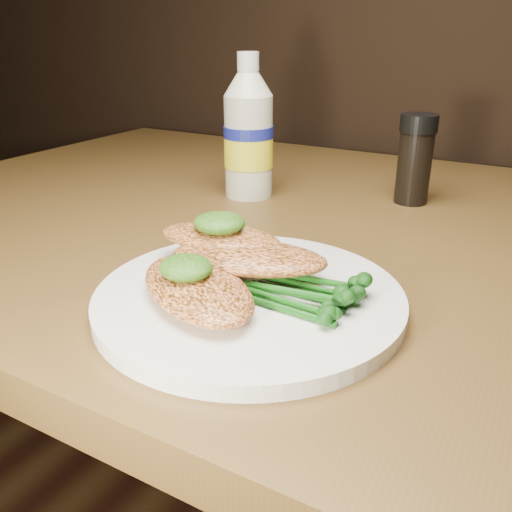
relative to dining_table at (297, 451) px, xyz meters
The scene contains 10 objects.
dining_table is the anchor object (origin of this frame).
plate 0.45m from the dining_table, 77.34° to the right, with size 0.26×0.26×0.01m, color white.
chicken_front 0.48m from the dining_table, 84.84° to the right, with size 0.14×0.07×0.02m, color #EF884C.
chicken_mid 0.46m from the dining_table, 79.38° to the right, with size 0.14×0.07×0.02m, color #EF884C.
chicken_back 0.46m from the dining_table, 89.74° to the right, with size 0.12×0.06×0.02m, color #EF884C.
pesto_front 0.50m from the dining_table, 86.74° to the right, with size 0.05×0.04×0.02m, color black.
pesto_back 0.47m from the dining_table, 89.54° to the right, with size 0.05×0.04×0.02m, color black.
broccolini_bundle 0.47m from the dining_table, 67.36° to the right, with size 0.13×0.10×0.02m, color #145011, non-canonical shape.
mayo_bottle 0.48m from the dining_table, 156.92° to the left, with size 0.07×0.07×0.19m, color beige, non-canonical shape.
pepper_grinder 0.46m from the dining_table, 52.52° to the left, with size 0.05×0.05×0.12m, color black, non-canonical shape.
Camera 1 is at (0.26, 0.47, 0.97)m, focal length 37.73 mm.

